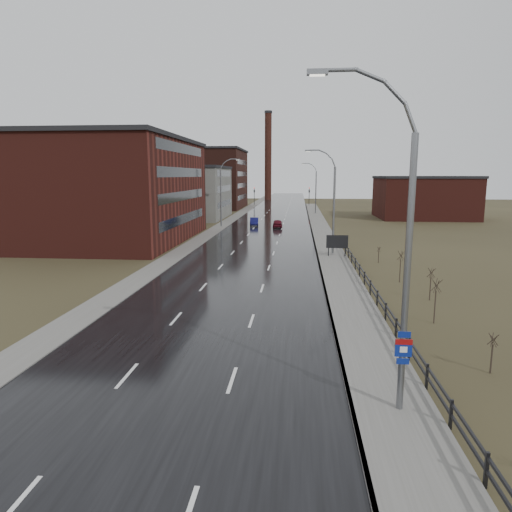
% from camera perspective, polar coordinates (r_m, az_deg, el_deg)
% --- Properties ---
extents(ground, '(320.00, 320.00, 0.00)m').
position_cam_1_polar(ground, '(17.14, -13.23, -20.41)').
color(ground, '#2D2819').
rests_on(ground, ground).
extents(road, '(14.00, 300.00, 0.06)m').
position_cam_1_polar(road, '(74.61, 1.45, 3.44)').
color(road, black).
rests_on(road, ground).
extents(sidewalk_right, '(3.20, 180.00, 0.18)m').
position_cam_1_polar(sidewalk_right, '(49.82, 9.40, 0.06)').
color(sidewalk_right, '#595651').
rests_on(sidewalk_right, ground).
extents(curb_right, '(0.16, 180.00, 0.18)m').
position_cam_1_polar(curb_right, '(49.73, 7.65, 0.09)').
color(curb_right, slate).
rests_on(curb_right, ground).
extents(sidewalk_left, '(2.40, 260.00, 0.12)m').
position_cam_1_polar(sidewalk_left, '(75.60, -4.77, 3.51)').
color(sidewalk_left, '#595651').
rests_on(sidewalk_left, ground).
extents(warehouse_near, '(22.44, 28.56, 13.50)m').
position_cam_1_polar(warehouse_near, '(64.45, -18.64, 7.88)').
color(warehouse_near, '#471914').
rests_on(warehouse_near, ground).
extents(warehouse_mid, '(16.32, 20.40, 10.50)m').
position_cam_1_polar(warehouse_mid, '(94.84, -8.79, 7.90)').
color(warehouse_mid, slate).
rests_on(warehouse_mid, ground).
extents(warehouse_far, '(26.52, 24.48, 15.50)m').
position_cam_1_polar(warehouse_far, '(125.12, -7.71, 9.56)').
color(warehouse_far, '#331611').
rests_on(warehouse_far, ground).
extents(building_right, '(18.36, 16.32, 8.50)m').
position_cam_1_polar(building_right, '(99.33, 20.23, 6.92)').
color(building_right, '#471914').
rests_on(building_right, ground).
extents(smokestack, '(2.70, 2.70, 30.70)m').
position_cam_1_polar(smokestack, '(164.46, 1.52, 12.44)').
color(smokestack, '#331611').
rests_on(smokestack, ground).
extents(streetlight_main, '(3.91, 0.29, 12.11)m').
position_cam_1_polar(streetlight_main, '(16.52, 17.42, 0.69)').
color(streetlight_main, slate).
rests_on(streetlight_main, ground).
extents(streetlight_right_mid, '(3.36, 0.28, 11.35)m').
position_cam_1_polar(streetlight_right_mid, '(50.15, 9.39, 6.74)').
color(streetlight_right_mid, slate).
rests_on(streetlight_right_mid, ground).
extents(streetlight_left, '(3.36, 0.28, 11.35)m').
position_cam_1_polar(streetlight_left, '(77.05, -4.20, 7.95)').
color(streetlight_left, slate).
rests_on(streetlight_left, ground).
extents(streetlight_right_far, '(3.36, 0.28, 11.35)m').
position_cam_1_polar(streetlight_right_far, '(104.04, 7.33, 8.44)').
color(streetlight_right_far, slate).
rests_on(streetlight_right_far, ground).
extents(guardrail, '(0.10, 53.05, 1.10)m').
position_cam_1_polar(guardrail, '(33.63, 14.28, -3.86)').
color(guardrail, black).
rests_on(guardrail, ground).
extents(shrub_b, '(0.44, 0.46, 1.83)m').
position_cam_1_polar(shrub_b, '(22.87, 27.42, -10.65)').
color(shrub_b, '#382D23').
rests_on(shrub_b, ground).
extents(shrub_c, '(0.63, 0.67, 2.68)m').
position_cam_1_polar(shrub_c, '(28.79, 21.51, -5.13)').
color(shrub_c, '#382D23').
rests_on(shrub_c, ground).
extents(shrub_d, '(0.55, 0.58, 2.30)m').
position_cam_1_polar(shrub_d, '(33.98, 20.99, -3.19)').
color(shrub_d, '#382D23').
rests_on(shrub_d, ground).
extents(shrub_e, '(0.61, 0.65, 2.60)m').
position_cam_1_polar(shrub_e, '(38.82, 17.60, -1.17)').
color(shrub_e, '#382D23').
rests_on(shrub_e, ground).
extents(shrub_f, '(0.39, 0.41, 1.60)m').
position_cam_1_polar(shrub_f, '(47.05, 15.08, 0.20)').
color(shrub_f, '#382D23').
rests_on(shrub_f, ground).
extents(billboard, '(2.27, 0.17, 2.43)m').
position_cam_1_polar(billboard, '(48.75, 10.11, 1.69)').
color(billboard, black).
rests_on(billboard, ground).
extents(traffic_light_left, '(0.58, 2.73, 5.30)m').
position_cam_1_polar(traffic_light_left, '(134.64, -0.22, 8.34)').
color(traffic_light_left, black).
rests_on(traffic_light_left, ground).
extents(traffic_light_right, '(0.58, 2.73, 5.30)m').
position_cam_1_polar(traffic_light_right, '(134.04, 6.68, 8.26)').
color(traffic_light_right, black).
rests_on(traffic_light_right, ground).
extents(car_near, '(1.75, 4.18, 1.34)m').
position_cam_1_polar(car_near, '(79.30, -0.22, 4.30)').
color(car_near, '#0E0E47').
rests_on(car_near, ground).
extents(car_far, '(1.73, 4.04, 1.36)m').
position_cam_1_polar(car_far, '(76.19, 2.72, 4.06)').
color(car_far, '#530D19').
rests_on(car_far, ground).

